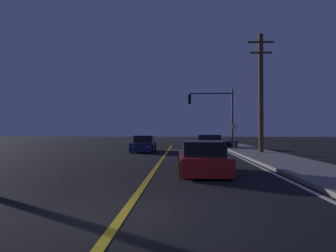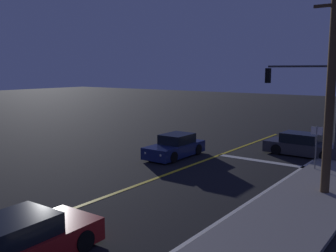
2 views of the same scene
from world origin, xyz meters
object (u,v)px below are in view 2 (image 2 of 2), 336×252
traffic_signal_near_right (310,92)px  car_side_waiting_red (23,242)px  utility_pole_right (331,82)px  street_sign_corner (316,141)px  car_lead_oncoming_charcoal (304,146)px  car_far_approaching_navy (175,147)px

traffic_signal_near_right → car_side_waiting_red: bearing=82.0°
car_side_waiting_red → utility_pole_right: (5.05, 10.58, 4.08)m
utility_pole_right → street_sign_corner: (-1.40, 3.63, -3.08)m
traffic_signal_near_right → car_lead_oncoming_charcoal: bearing=-61.4°
car_far_approaching_navy → street_sign_corner: (7.71, 1.44, 1.00)m
car_lead_oncoming_charcoal → street_sign_corner: bearing=27.1°
car_side_waiting_red → car_far_approaching_navy: bearing=106.2°
utility_pole_right → car_lead_oncoming_charcoal: bearing=113.1°
car_side_waiting_red → street_sign_corner: size_ratio=1.79×
car_far_approaching_navy → traffic_signal_near_right: bearing=-147.0°
utility_pole_right → street_sign_corner: 4.96m
car_side_waiting_red → traffic_signal_near_right: size_ratio=0.74×
car_far_approaching_navy → utility_pole_right: bearing=166.2°
traffic_signal_near_right → utility_pole_right: (2.65, -6.43, 0.81)m
car_side_waiting_red → car_lead_oncoming_charcoal: 17.80m
car_lead_oncoming_charcoal → utility_pole_right: utility_pole_right is taller
traffic_signal_near_right → utility_pole_right: utility_pole_right is taller
car_side_waiting_red → street_sign_corner: 14.70m
utility_pole_right → traffic_signal_near_right: bearing=112.4°
traffic_signal_near_right → utility_pole_right: 7.00m
car_side_waiting_red → street_sign_corner: bearing=74.1°
traffic_signal_near_right → street_sign_corner: bearing=114.1°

